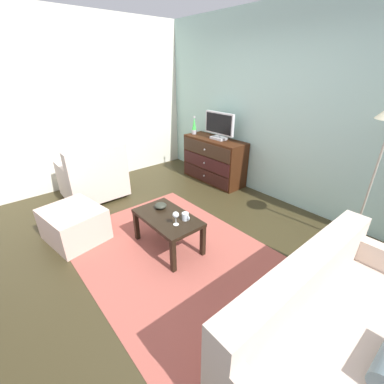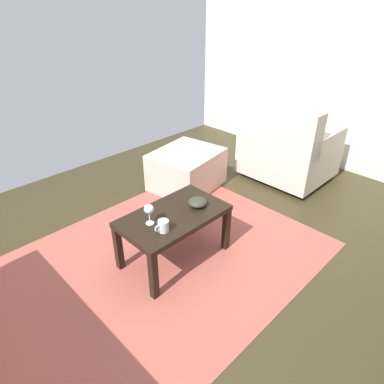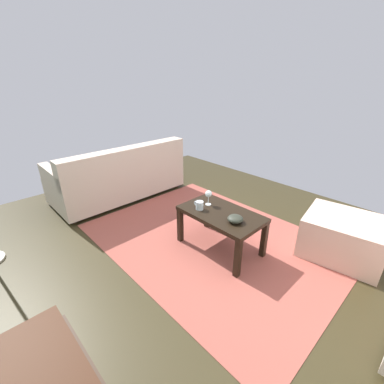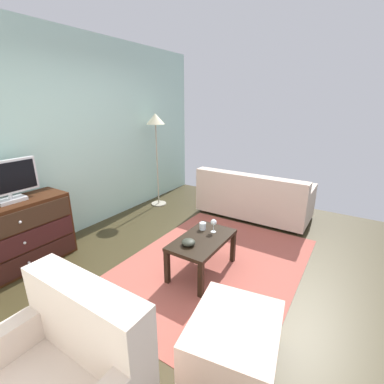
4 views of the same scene
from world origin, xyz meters
name	(u,v)px [view 1 (image 1 of 4)]	position (x,y,z in m)	size (l,w,h in m)	color
ground_plane	(177,241)	(0.00, 0.00, -0.03)	(5.57, 4.46, 0.05)	#342D19
wall_accent_rear	(282,110)	(0.00, 1.99, 1.38)	(5.57, 0.12, 2.77)	#9FC6BB
wall_plain_left	(84,104)	(-2.54, 0.00, 1.38)	(0.12, 4.46, 2.77)	silver
area_rug	(173,254)	(0.20, -0.20, 0.00)	(2.60, 1.90, 0.01)	#9E4D42
dresser	(214,160)	(-1.05, 1.68, 0.40)	(1.22, 0.49, 0.80)	#371A0C
tv	(219,125)	(-0.98, 1.70, 1.04)	(0.64, 0.18, 0.46)	silver
lava_lamp	(194,126)	(-1.56, 1.63, 0.95)	(0.09, 0.09, 0.33)	#B7B7BC
coffee_table	(168,221)	(0.04, -0.15, 0.36)	(0.82, 0.48, 0.42)	black
wine_glass	(176,215)	(0.25, -0.18, 0.54)	(0.07, 0.07, 0.16)	silver
mug	(185,216)	(0.24, -0.04, 0.46)	(0.11, 0.08, 0.08)	silver
bowl_decorative	(161,206)	(-0.16, -0.10, 0.45)	(0.14, 0.14, 0.06)	#2D3026
couch_large	(333,331)	(1.88, -0.07, 0.31)	(0.85, 1.79, 0.78)	#332319
armchair	(94,178)	(-1.77, -0.30, 0.35)	(0.80, 0.89, 0.90)	#332319
ottoman	(74,224)	(-0.85, -0.94, 0.20)	(0.70, 0.60, 0.41)	beige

